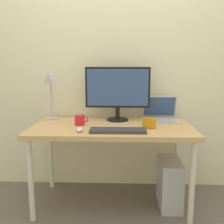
{
  "coord_description": "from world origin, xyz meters",
  "views": [
    {
      "loc": [
        0.08,
        -2.18,
        1.23
      ],
      "look_at": [
        0.0,
        0.0,
        0.84
      ],
      "focal_mm": 41.73,
      "sensor_mm": 36.0,
      "label": 1
    }
  ],
  "objects_px": {
    "desk_lamp": "(50,85)",
    "photo_frame": "(149,123)",
    "desk": "(112,133)",
    "monitor": "(118,90)",
    "computer_tower": "(170,183)",
    "laptop": "(160,114)",
    "coffee_mug": "(80,120)",
    "keyboard": "(118,131)",
    "mouse": "(80,130)"
  },
  "relations": [
    {
      "from": "photo_frame",
      "to": "coffee_mug",
      "type": "bearing_deg",
      "value": 169.06
    },
    {
      "from": "desk",
      "to": "monitor",
      "type": "relative_size",
      "value": 2.3
    },
    {
      "from": "mouse",
      "to": "keyboard",
      "type": "bearing_deg",
      "value": 0.42
    },
    {
      "from": "desk",
      "to": "coffee_mug",
      "type": "height_order",
      "value": "coffee_mug"
    },
    {
      "from": "laptop",
      "to": "computer_tower",
      "type": "relative_size",
      "value": 0.76
    },
    {
      "from": "desk_lamp",
      "to": "computer_tower",
      "type": "height_order",
      "value": "desk_lamp"
    },
    {
      "from": "desk",
      "to": "photo_frame",
      "type": "xyz_separation_m",
      "value": [
        0.31,
        -0.1,
        0.11
      ]
    },
    {
      "from": "desk_lamp",
      "to": "laptop",
      "type": "bearing_deg",
      "value": 1.08
    },
    {
      "from": "keyboard",
      "to": "coffee_mug",
      "type": "xyz_separation_m",
      "value": [
        -0.34,
        0.23,
        0.03
      ]
    },
    {
      "from": "desk",
      "to": "computer_tower",
      "type": "bearing_deg",
      "value": -2.84
    },
    {
      "from": "laptop",
      "to": "desk_lamp",
      "type": "height_order",
      "value": "desk_lamp"
    },
    {
      "from": "mouse",
      "to": "computer_tower",
      "type": "distance_m",
      "value": 0.94
    },
    {
      "from": "laptop",
      "to": "computer_tower",
      "type": "xyz_separation_m",
      "value": [
        0.06,
        -0.27,
        -0.57
      ]
    },
    {
      "from": "keyboard",
      "to": "computer_tower",
      "type": "bearing_deg",
      "value": 22.62
    },
    {
      "from": "desk_lamp",
      "to": "coffee_mug",
      "type": "xyz_separation_m",
      "value": [
        0.31,
        -0.21,
        -0.29
      ]
    },
    {
      "from": "laptop",
      "to": "coffee_mug",
      "type": "relative_size",
      "value": 2.64
    },
    {
      "from": "coffee_mug",
      "to": "desk_lamp",
      "type": "bearing_deg",
      "value": 145.77
    },
    {
      "from": "mouse",
      "to": "computer_tower",
      "type": "relative_size",
      "value": 0.21
    },
    {
      "from": "desk",
      "to": "coffee_mug",
      "type": "distance_m",
      "value": 0.3
    },
    {
      "from": "photo_frame",
      "to": "computer_tower",
      "type": "xyz_separation_m",
      "value": [
        0.2,
        0.07,
        -0.56
      ]
    },
    {
      "from": "photo_frame",
      "to": "mouse",
      "type": "bearing_deg",
      "value": -168.11
    },
    {
      "from": "desk",
      "to": "desk_lamp",
      "type": "distance_m",
      "value": 0.74
    },
    {
      "from": "keyboard",
      "to": "mouse",
      "type": "relative_size",
      "value": 4.89
    },
    {
      "from": "monitor",
      "to": "laptop",
      "type": "distance_m",
      "value": 0.46
    },
    {
      "from": "desk",
      "to": "desk_lamp",
      "type": "xyz_separation_m",
      "value": [
        -0.59,
        0.22,
        0.4
      ]
    },
    {
      "from": "desk",
      "to": "mouse",
      "type": "relative_size",
      "value": 15.29
    },
    {
      "from": "laptop",
      "to": "mouse",
      "type": "bearing_deg",
      "value": -146.52
    },
    {
      "from": "desk",
      "to": "monitor",
      "type": "distance_m",
      "value": 0.41
    },
    {
      "from": "photo_frame",
      "to": "laptop",
      "type": "bearing_deg",
      "value": 67.75
    },
    {
      "from": "mouse",
      "to": "computer_tower",
      "type": "height_order",
      "value": "mouse"
    },
    {
      "from": "keyboard",
      "to": "coffee_mug",
      "type": "height_order",
      "value": "coffee_mug"
    },
    {
      "from": "laptop",
      "to": "desk_lamp",
      "type": "xyz_separation_m",
      "value": [
        -1.04,
        -0.02,
        0.28
      ]
    },
    {
      "from": "monitor",
      "to": "coffee_mug",
      "type": "relative_size",
      "value": 4.94
    },
    {
      "from": "monitor",
      "to": "keyboard",
      "type": "height_order",
      "value": "monitor"
    },
    {
      "from": "laptop",
      "to": "mouse",
      "type": "relative_size",
      "value": 3.56
    },
    {
      "from": "laptop",
      "to": "keyboard",
      "type": "distance_m",
      "value": 0.6
    },
    {
      "from": "desk_lamp",
      "to": "computer_tower",
      "type": "bearing_deg",
      "value": -12.75
    },
    {
      "from": "desk_lamp",
      "to": "mouse",
      "type": "bearing_deg",
      "value": -52.08
    },
    {
      "from": "monitor",
      "to": "keyboard",
      "type": "xyz_separation_m",
      "value": [
        0.01,
        -0.44,
        -0.27
      ]
    },
    {
      "from": "desk_lamp",
      "to": "monitor",
      "type": "bearing_deg",
      "value": -0.08
    },
    {
      "from": "monitor",
      "to": "mouse",
      "type": "xyz_separation_m",
      "value": [
        -0.29,
        -0.44,
        -0.27
      ]
    },
    {
      "from": "keyboard",
      "to": "mouse",
      "type": "bearing_deg",
      "value": -179.58
    },
    {
      "from": "monitor",
      "to": "desk_lamp",
      "type": "relative_size",
      "value": 1.27
    },
    {
      "from": "monitor",
      "to": "photo_frame",
      "type": "height_order",
      "value": "monitor"
    },
    {
      "from": "keyboard",
      "to": "laptop",
      "type": "bearing_deg",
      "value": 49.22
    },
    {
      "from": "photo_frame",
      "to": "desk_lamp",
      "type": "bearing_deg",
      "value": 160.19
    },
    {
      "from": "desk",
      "to": "coffee_mug",
      "type": "bearing_deg",
      "value": 177.16
    },
    {
      "from": "desk_lamp",
      "to": "photo_frame",
      "type": "bearing_deg",
      "value": -19.81
    },
    {
      "from": "coffee_mug",
      "to": "photo_frame",
      "type": "xyz_separation_m",
      "value": [
        0.59,
        -0.11,
        0.0
      ]
    },
    {
      "from": "laptop",
      "to": "keyboard",
      "type": "bearing_deg",
      "value": -130.78
    }
  ]
}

